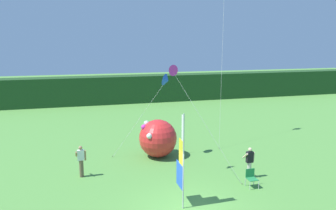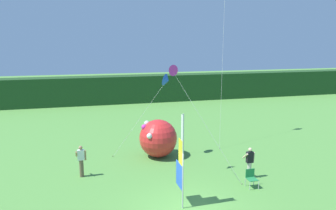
% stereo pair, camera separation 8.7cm
% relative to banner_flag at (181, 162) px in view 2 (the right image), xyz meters
% --- Properties ---
extents(ground_plane, '(120.00, 120.00, 0.00)m').
position_rel_banner_flag_xyz_m(ground_plane, '(0.14, -0.36, -2.02)').
color(ground_plane, '#518E3D').
extents(distant_treeline, '(80.00, 2.40, 3.12)m').
position_rel_banner_flag_xyz_m(distant_treeline, '(0.14, 25.37, -0.46)').
color(distant_treeline, '#1E421E').
rests_on(distant_treeline, ground).
extents(banner_flag, '(0.06, 1.03, 4.22)m').
position_rel_banner_flag_xyz_m(banner_flag, '(0.00, 0.00, 0.00)').
color(banner_flag, '#B7B7BC').
rests_on(banner_flag, ground).
extents(person_near_banner, '(0.55, 0.48, 1.67)m').
position_rel_banner_flag_xyz_m(person_near_banner, '(4.38, 1.95, -1.13)').
color(person_near_banner, '#B7B2A3').
rests_on(person_near_banner, ground).
extents(person_mid_field, '(0.55, 0.48, 1.72)m').
position_rel_banner_flag_xyz_m(person_mid_field, '(-4.20, 4.38, -1.10)').
color(person_mid_field, brown).
rests_on(person_mid_field, ground).
extents(inflatable_balloon, '(2.36, 2.36, 2.36)m').
position_rel_banner_flag_xyz_m(inflatable_balloon, '(0.48, 6.42, -0.84)').
color(inflatable_balloon, red).
rests_on(inflatable_balloon, ground).
extents(folding_chair, '(0.51, 0.51, 0.89)m').
position_rel_banner_flag_xyz_m(folding_chair, '(3.94, 0.92, -1.51)').
color(folding_chair, '#BCBCC1').
rests_on(folding_chair, ground).
extents(kite_blue_delta_0, '(3.72, 1.15, 5.20)m').
position_rel_banner_flag_xyz_m(kite_blue_delta_0, '(1.01, 6.35, 2.77)').
color(kite_blue_delta_0, brown).
rests_on(kite_blue_delta_0, ground).
extents(kite_magenta_delta_2, '(3.38, 2.49, 5.96)m').
position_rel_banner_flag_xyz_m(kite_magenta_delta_2, '(0.59, 3.49, 3.60)').
color(kite_magenta_delta_2, brown).
rests_on(kite_magenta_delta_2, ground).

